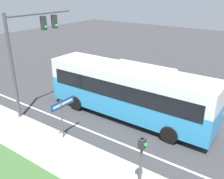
% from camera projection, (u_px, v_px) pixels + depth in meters
% --- Properties ---
extents(ground_plane, '(80.00, 80.00, 0.00)m').
position_uv_depth(ground_plane, '(188.00, 130.00, 15.31)').
color(ground_plane, '#38383A').
extents(lane_divider_near, '(0.14, 30.00, 0.01)m').
position_uv_depth(lane_divider_near, '(164.00, 161.00, 12.60)').
color(lane_divider_near, silver).
rests_on(lane_divider_near, ground_plane).
extents(lane_divider_far, '(0.14, 30.00, 0.01)m').
position_uv_depth(lane_divider_far, '(206.00, 108.00, 18.03)').
color(lane_divider_far, silver).
rests_on(lane_divider_far, ground_plane).
extents(bus, '(2.73, 11.33, 3.64)m').
position_uv_depth(bus, '(128.00, 89.00, 16.11)').
color(bus, '#3393D1').
rests_on(bus, ground_plane).
extents(signal_gantry, '(5.29, 0.41, 6.77)m').
position_uv_depth(signal_gantry, '(30.00, 43.00, 16.02)').
color(signal_gantry, '#4C4C51').
rests_on(signal_gantry, ground_plane).
extents(pedestrian_signal, '(0.28, 0.34, 2.68)m').
position_uv_depth(pedestrian_signal, '(141.00, 156.00, 9.99)').
color(pedestrian_signal, '#4C4C51').
rests_on(pedestrian_signal, ground_plane).
extents(street_sign, '(1.70, 0.08, 2.45)m').
position_uv_depth(street_sign, '(63.00, 110.00, 13.79)').
color(street_sign, '#4C4C51').
rests_on(street_sign, ground_plane).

